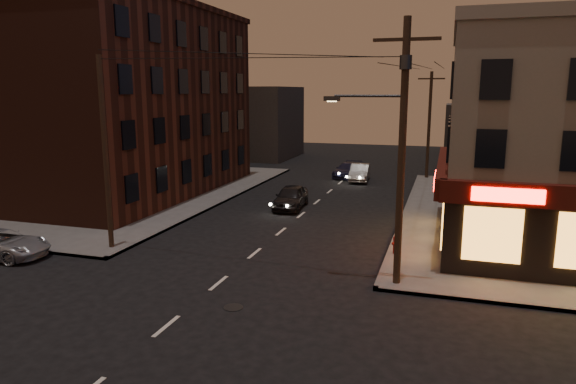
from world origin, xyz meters
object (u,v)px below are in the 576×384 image
at_px(sedan_mid, 360,172).
at_px(sedan_far, 347,170).
at_px(sedan_near, 291,197).
at_px(suv_cross, 0,244).
at_px(fire_hydrant, 396,244).

relative_size(sedan_mid, sedan_far, 0.99).
bearing_deg(sedan_near, suv_cross, -129.53).
xyz_separation_m(sedan_mid, fire_hydrant, (5.00, -19.85, -0.10)).
relative_size(suv_cross, sedan_near, 1.05).
height_order(sedan_near, fire_hydrant, sedan_near).
bearing_deg(sedan_far, sedan_near, -89.00).
relative_size(suv_cross, sedan_mid, 1.05).
bearing_deg(sedan_far, sedan_mid, -42.88).
distance_m(sedan_near, fire_hydrant, 11.08).
bearing_deg(fire_hydrant, sedan_mid, 104.14).
distance_m(suv_cross, fire_hydrant, 18.22).
bearing_deg(fire_hydrant, suv_cross, -162.36).
relative_size(sedan_mid, fire_hydrant, 5.05).
bearing_deg(sedan_far, suv_cross, -106.08).
bearing_deg(fire_hydrant, sedan_far, 106.55).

